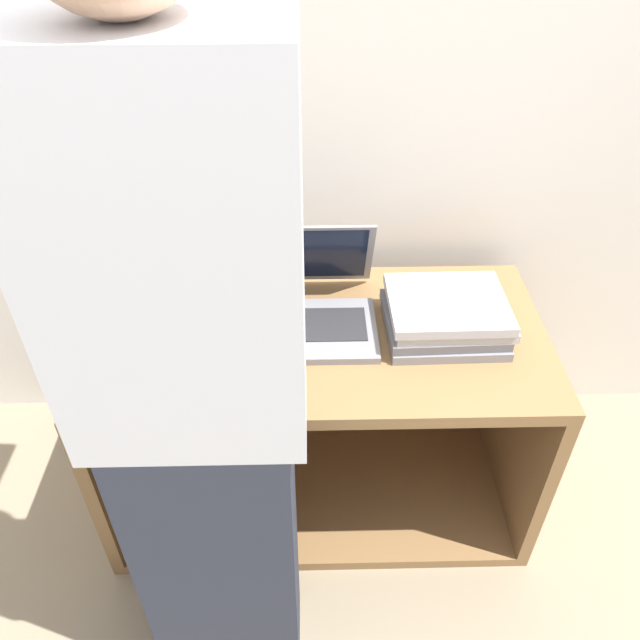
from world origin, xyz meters
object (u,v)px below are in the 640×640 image
object	(u,v)px
laptop_stack_left	(190,320)
laptop_stack_right	(446,315)
person	(195,403)
laptop_open	(319,304)

from	to	relation	value
laptop_stack_left	laptop_stack_right	distance (m)	0.67
person	laptop_open	bearing A→B (deg)	66.78
laptop_open	laptop_stack_left	size ratio (longest dim) A/B	1.11
laptop_open	laptop_stack_left	xyz separation A→B (m)	(-0.34, -0.06, 0.00)
laptop_stack_left	person	distance (m)	0.53
laptop_open	laptop_stack_left	world-z (taller)	laptop_open
laptop_stack_left	person	bearing A→B (deg)	-78.07
laptop_stack_right	person	world-z (taller)	person
person	laptop_stack_left	bearing A→B (deg)	101.93
laptop_stack_left	person	size ratio (longest dim) A/B	0.18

